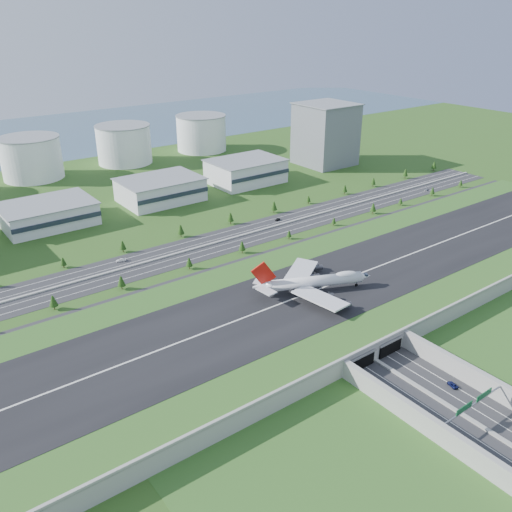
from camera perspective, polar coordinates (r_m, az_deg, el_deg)
ground at (r=265.72m, az=4.40°, el=-5.88°), size 1200.00×1200.00×0.00m
airfield_deck at (r=263.60m, az=4.45°, el=-5.12°), size 520.00×100.00×9.20m
underpass_road at (r=213.48m, az=22.77°, el=-15.62°), size 38.80×120.40×8.00m
sign_gantry_near at (r=212.85m, az=21.91°, el=-14.36°), size 38.70×0.70×9.80m
north_expressway at (r=334.83m, az=-6.23°, el=0.80°), size 560.00×36.00×0.12m
tree_row at (r=341.66m, az=-4.40°, el=2.23°), size 509.26×48.51×8.39m
hangar_mid_a at (r=393.77m, az=-21.06°, el=4.13°), size 58.00×42.00×15.00m
hangar_mid_b at (r=421.56m, az=-10.03°, el=6.87°), size 58.00×42.00×17.00m
hangar_mid_c at (r=460.67m, az=-1.09°, el=8.90°), size 58.00×42.00×19.00m
office_tower at (r=519.20m, az=7.33°, el=12.57°), size 46.00×46.00×55.00m
fuel_tank_b at (r=508.81m, az=-22.57°, el=9.49°), size 50.00×50.00×35.00m
fuel_tank_c at (r=534.83m, az=-13.72°, el=11.33°), size 50.00×50.00×35.00m
fuel_tank_d at (r=572.41m, az=-5.77°, el=12.74°), size 50.00×50.00×35.00m
bay_water at (r=682.03m, az=-23.42°, el=11.31°), size 1200.00×260.00×0.06m
boeing_747 at (r=265.29m, az=6.00°, el=-2.70°), size 57.17×52.80×18.88m
car_0 at (r=213.78m, az=16.78°, el=-15.37°), size 3.23×5.00×1.59m
car_1 at (r=201.78m, az=24.88°, el=-19.76°), size 2.62×4.92×1.54m
car_2 at (r=230.48m, az=19.99°, el=-12.62°), size 3.45×5.35×1.37m
car_5 at (r=377.34m, az=2.28°, el=3.87°), size 4.51×2.69×1.40m
car_6 at (r=462.71m, az=17.49°, el=6.70°), size 5.20×3.65×1.32m
car_7 at (r=324.96m, az=-14.02°, el=-0.42°), size 6.18×4.45×1.66m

